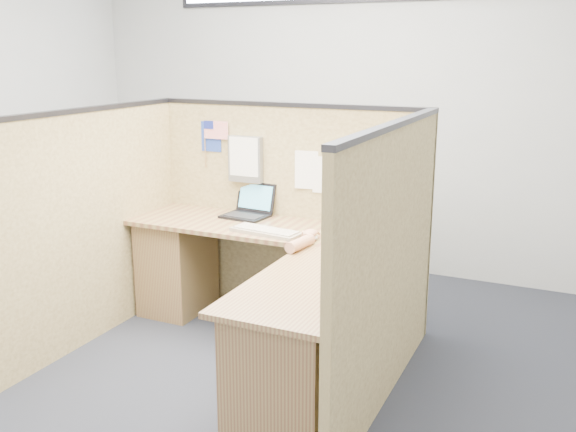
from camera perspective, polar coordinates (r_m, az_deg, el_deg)
The scene contains 13 objects.
floor at distance 4.03m, azimuth -6.13°, elevation -13.32°, with size 5.00×5.00×0.00m, color black.
wall_back at distance 5.63m, azimuth 5.47°, elevation 9.58°, with size 5.00×5.00×0.00m, color #ABAEB0.
cubicle_partitions at distance 4.09m, azimuth -3.35°, elevation -1.23°, with size 2.06×1.83×1.53m.
l_desk at distance 4.01m, azimuth -1.90°, elevation -7.20°, with size 1.95×1.75×0.73m.
laptop at distance 4.58m, azimuth -3.49°, elevation 0.71°, with size 0.33×0.32×0.22m.
keyboard at distance 4.13m, azimuth -1.97°, elevation -1.37°, with size 0.49×0.22×0.03m.
mouse at distance 3.99m, azimuth 2.01°, elevation -1.87°, with size 0.10×0.06×0.04m, color #B3B3B7.
hand_forearm at distance 3.86m, azimuth 1.38°, elevation -2.18°, with size 0.10×0.37×0.08m.
blue_poster at distance 4.75m, azimuth -6.85°, elevation 7.02°, with size 0.16×0.00×0.22m, color #203995.
american_flag at distance 4.72m, azimuth -6.65°, elevation 7.47°, with size 0.20×0.01×0.35m.
file_holder at distance 4.60m, azimuth -3.82°, elevation 5.08°, with size 0.26×0.05×0.33m.
paper_left at distance 4.42m, azimuth 1.92°, elevation 4.10°, with size 0.21×0.00×0.27m, color white.
paper_right at distance 4.38m, azimuth 3.43°, elevation 3.64°, with size 0.20×0.00×0.25m, color white.
Camera 1 is at (1.87, -3.04, 1.87)m, focal length 40.00 mm.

